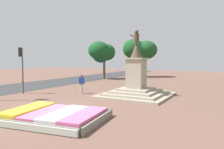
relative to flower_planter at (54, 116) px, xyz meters
name	(u,v)px	position (x,y,z in m)	size (l,w,h in m)	color
ground_plane	(47,113)	(-1.47, 0.96, -0.22)	(95.84, 95.84, 0.00)	brown
flower_planter	(54,116)	(0.00, 0.00, 0.00)	(5.34, 4.35, 0.51)	#38281C
statue_monument	(136,84)	(0.84, 8.53, 0.76)	(5.36, 5.36, 5.40)	gray
traffic_light_mid_block	(22,62)	(-8.43, 4.87, 2.54)	(0.41, 0.29, 4.04)	#4C5156
pedestrian_crossing_plaza	(82,82)	(-3.94, 7.52, 0.76)	(0.36, 0.53, 1.70)	beige
park_tree_street_side	(140,50)	(-5.89, 26.25, 4.27)	(5.29, 5.02, 6.31)	brown
park_tree_mid_canopy	(102,52)	(-9.67, 20.16, 3.84)	(3.62, 3.94, 5.65)	brown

